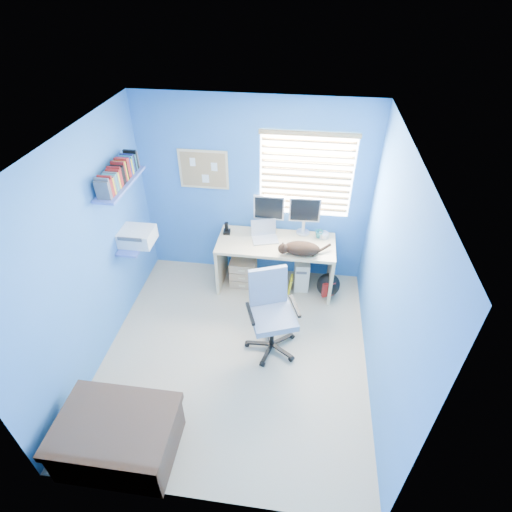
# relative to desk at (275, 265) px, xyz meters

# --- Properties ---
(floor) EXTENTS (3.00, 3.20, 0.00)m
(floor) POSITION_rel_desk_xyz_m (-0.33, -1.26, -0.37)
(floor) COLOR #B8A892
(floor) RESTS_ON ground
(ceiling) EXTENTS (3.00, 3.20, 0.00)m
(ceiling) POSITION_rel_desk_xyz_m (-0.33, -1.26, 2.13)
(ceiling) COLOR white
(ceiling) RESTS_ON wall_back
(wall_back) EXTENTS (3.00, 0.01, 2.50)m
(wall_back) POSITION_rel_desk_xyz_m (-0.33, 0.34, 0.88)
(wall_back) COLOR #2F75C2
(wall_back) RESTS_ON ground
(wall_front) EXTENTS (3.00, 0.01, 2.50)m
(wall_front) POSITION_rel_desk_xyz_m (-0.33, -2.86, 0.88)
(wall_front) COLOR #2F75C2
(wall_front) RESTS_ON ground
(wall_left) EXTENTS (0.01, 3.20, 2.50)m
(wall_left) POSITION_rel_desk_xyz_m (-1.83, -1.26, 0.88)
(wall_left) COLOR #2F75C2
(wall_left) RESTS_ON ground
(wall_right) EXTENTS (0.01, 3.20, 2.50)m
(wall_right) POSITION_rel_desk_xyz_m (1.17, -1.26, 0.88)
(wall_right) COLOR #2F75C2
(wall_right) RESTS_ON ground
(desk) EXTENTS (1.53, 0.65, 0.74)m
(desk) POSITION_rel_desk_xyz_m (0.00, 0.00, 0.00)
(desk) COLOR beige
(desk) RESTS_ON floor
(laptop) EXTENTS (0.39, 0.34, 0.22)m
(laptop) POSITION_rel_desk_xyz_m (-0.15, 0.04, 0.48)
(laptop) COLOR silver
(laptop) RESTS_ON desk
(monitor_left) EXTENTS (0.40, 0.12, 0.54)m
(monitor_left) POSITION_rel_desk_xyz_m (-0.13, 0.25, 0.64)
(monitor_left) COLOR silver
(monitor_left) RESTS_ON desk
(monitor_right) EXTENTS (0.40, 0.14, 0.54)m
(monitor_right) POSITION_rel_desk_xyz_m (0.34, 0.26, 0.64)
(monitor_right) COLOR silver
(monitor_right) RESTS_ON desk
(phone) EXTENTS (0.10, 0.12, 0.17)m
(phone) POSITION_rel_desk_xyz_m (-0.68, 0.13, 0.45)
(phone) COLOR black
(phone) RESTS_ON desk
(mug) EXTENTS (0.10, 0.09, 0.10)m
(mug) POSITION_rel_desk_xyz_m (0.55, 0.19, 0.42)
(mug) COLOR #1F7176
(mug) RESTS_ON desk
(cd_spindle) EXTENTS (0.13, 0.13, 0.07)m
(cd_spindle) POSITION_rel_desk_xyz_m (0.61, 0.20, 0.41)
(cd_spindle) COLOR silver
(cd_spindle) RESTS_ON desk
(cat) EXTENTS (0.49, 0.33, 0.16)m
(cat) POSITION_rel_desk_xyz_m (0.34, -0.20, 0.45)
(cat) COLOR black
(cat) RESTS_ON desk
(tower_pc) EXTENTS (0.22, 0.45, 0.45)m
(tower_pc) POSITION_rel_desk_xyz_m (0.36, 0.11, -0.14)
(tower_pc) COLOR beige
(tower_pc) RESTS_ON floor
(drawer_boxes) EXTENTS (0.35, 0.28, 0.41)m
(drawer_boxes) POSITION_rel_desk_xyz_m (-0.44, -0.01, -0.17)
(drawer_boxes) COLOR tan
(drawer_boxes) RESTS_ON floor
(yellow_book) EXTENTS (0.03, 0.17, 0.24)m
(yellow_book) POSITION_rel_desk_xyz_m (0.22, -0.09, -0.25)
(yellow_book) COLOR yellow
(yellow_book) RESTS_ON floor
(backpack) EXTENTS (0.38, 0.34, 0.36)m
(backpack) POSITION_rel_desk_xyz_m (0.73, -0.11, -0.19)
(backpack) COLOR black
(backpack) RESTS_ON floor
(bed_corner) EXTENTS (1.00, 0.71, 0.48)m
(bed_corner) POSITION_rel_desk_xyz_m (-1.17, -2.54, -0.13)
(bed_corner) COLOR #4F3529
(bed_corner) RESTS_ON floor
(office_chair) EXTENTS (0.75, 0.75, 1.00)m
(office_chair) POSITION_rel_desk_xyz_m (0.06, -1.07, 0.00)
(office_chair) COLOR black
(office_chair) RESTS_ON floor
(window_blinds) EXTENTS (1.15, 0.05, 1.10)m
(window_blinds) POSITION_rel_desk_xyz_m (0.32, 0.31, 1.18)
(window_blinds) COLOR white
(window_blinds) RESTS_ON ground
(corkboard) EXTENTS (0.64, 0.02, 0.52)m
(corkboard) POSITION_rel_desk_xyz_m (-0.98, 0.33, 1.18)
(corkboard) COLOR beige
(corkboard) RESTS_ON ground
(wall_shelves) EXTENTS (0.42, 0.90, 1.05)m
(wall_shelves) POSITION_rel_desk_xyz_m (-1.68, -0.51, 1.06)
(wall_shelves) COLOR #4762C2
(wall_shelves) RESTS_ON ground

